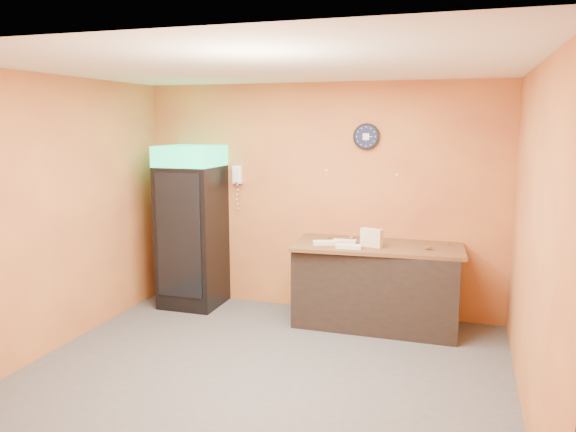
% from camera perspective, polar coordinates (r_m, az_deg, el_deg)
% --- Properties ---
extents(floor, '(4.50, 4.50, 0.00)m').
position_cam_1_polar(floor, '(5.47, -2.49, -15.65)').
color(floor, '#47474C').
rests_on(floor, ground).
extents(back_wall, '(4.50, 0.02, 2.80)m').
position_cam_1_polar(back_wall, '(6.93, 3.09, 1.81)').
color(back_wall, '#D5883C').
rests_on(back_wall, floor).
extents(left_wall, '(0.02, 4.00, 2.80)m').
position_cam_1_polar(left_wall, '(6.18, -22.60, 0.15)').
color(left_wall, '#D5883C').
rests_on(left_wall, floor).
extents(right_wall, '(0.02, 4.00, 2.80)m').
position_cam_1_polar(right_wall, '(4.77, 23.71, -2.48)').
color(right_wall, '#D5883C').
rests_on(right_wall, floor).
extents(ceiling, '(4.50, 4.00, 0.02)m').
position_cam_1_polar(ceiling, '(4.98, -2.73, 14.97)').
color(ceiling, white).
rests_on(ceiling, back_wall).
extents(beverage_cooler, '(0.72, 0.73, 2.04)m').
position_cam_1_polar(beverage_cooler, '(7.18, -9.86, -1.31)').
color(beverage_cooler, black).
rests_on(beverage_cooler, floor).
extents(prep_counter, '(1.84, 0.83, 0.91)m').
position_cam_1_polar(prep_counter, '(6.58, 9.05, -7.12)').
color(prep_counter, black).
rests_on(prep_counter, floor).
extents(wall_clock, '(0.31, 0.06, 0.31)m').
position_cam_1_polar(wall_clock, '(6.72, 7.97, 8.00)').
color(wall_clock, black).
rests_on(wall_clock, back_wall).
extents(wall_phone, '(0.12, 0.11, 0.22)m').
position_cam_1_polar(wall_phone, '(7.18, -5.17, 4.21)').
color(wall_phone, white).
rests_on(wall_phone, back_wall).
extents(butcher_paper, '(1.94, 1.00, 0.04)m').
position_cam_1_polar(butcher_paper, '(6.46, 9.15, -3.05)').
color(butcher_paper, brown).
rests_on(butcher_paper, prep_counter).
extents(sub_roll_stack, '(0.25, 0.14, 0.20)m').
position_cam_1_polar(sub_roll_stack, '(6.31, 8.48, -2.20)').
color(sub_roll_stack, beige).
rests_on(sub_roll_stack, butcher_paper).
extents(wrapped_sandwich_left, '(0.31, 0.21, 0.04)m').
position_cam_1_polar(wrapped_sandwich_left, '(6.38, 3.89, -2.72)').
color(wrapped_sandwich_left, silver).
rests_on(wrapped_sandwich_left, butcher_paper).
extents(wrapped_sandwich_mid, '(0.29, 0.13, 0.04)m').
position_cam_1_polar(wrapped_sandwich_mid, '(6.22, 6.19, -3.11)').
color(wrapped_sandwich_mid, silver).
rests_on(wrapped_sandwich_mid, butcher_paper).
extents(wrapped_sandwich_right, '(0.27, 0.12, 0.04)m').
position_cam_1_polar(wrapped_sandwich_right, '(6.48, 5.78, -2.58)').
color(wrapped_sandwich_right, silver).
rests_on(wrapped_sandwich_right, butcher_paper).
extents(kitchen_tool, '(0.06, 0.06, 0.06)m').
position_cam_1_polar(kitchen_tool, '(6.58, 6.47, -2.33)').
color(kitchen_tool, silver).
rests_on(kitchen_tool, butcher_paper).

